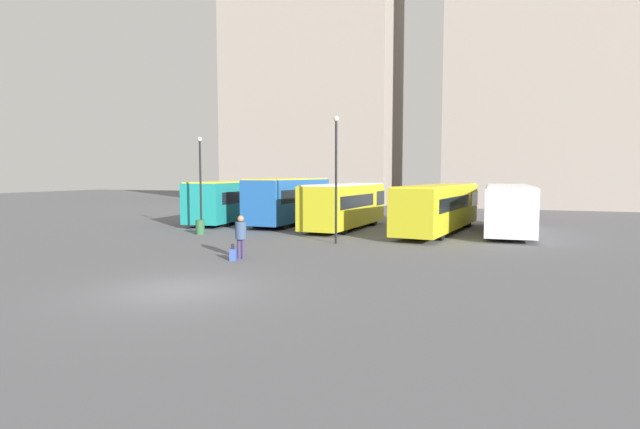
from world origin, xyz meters
The scene contains 13 objects.
ground_plane centered at (0.00, 0.00, 0.00)m, with size 160.00×160.00×0.00m, color #56565B.
building_block_left centered at (-13.63, 47.44, 13.73)m, with size 20.99×11.14×27.46m.
building_block_right centered at (12.84, 47.44, 16.18)m, with size 19.40×11.84×32.37m.
bus_0 centered at (-9.66, 19.94, 1.65)m, with size 3.58×10.38×3.04m.
bus_1 centered at (-4.84, 19.74, 1.76)m, with size 2.79×9.37×3.25m.
bus_2 centered at (-0.30, 18.37, 1.59)m, with size 3.10×9.60×2.93m.
bus_3 centered at (5.71, 18.47, 1.59)m, with size 3.93×12.27×2.90m.
bus_4 centered at (9.65, 19.33, 1.57)m, with size 2.80×10.27×2.90m.
traveler centered at (-0.99, 5.76, 1.08)m, with size 0.60×0.60×1.82m.
suitcase centered at (-1.07, 5.25, 0.25)m, with size 0.38×0.46×0.70m.
lamp_post_0 centered at (1.34, 11.48, 3.75)m, with size 0.28×0.28×6.47m.
lamp_post_1 centered at (-7.87, 13.23, 3.40)m, with size 0.28×0.28×5.79m.
trash_bin centered at (-7.47, 12.50, 0.42)m, with size 0.52×0.52×0.85m.
Camera 1 is at (9.26, -12.62, 3.53)m, focal length 28.00 mm.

